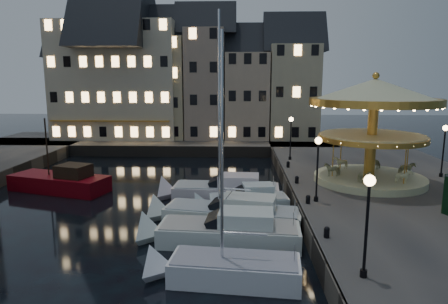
{
  "coord_description": "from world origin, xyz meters",
  "views": [
    {
      "loc": [
        2.23,
        -23.9,
        9.04
      ],
      "look_at": [
        1.0,
        8.0,
        3.2
      ],
      "focal_mm": 32.0,
      "sensor_mm": 36.0,
      "label": 1
    }
  ],
  "objects_px": {
    "streetlamp_d": "(444,143)",
    "motorboat_a": "(222,270)",
    "streetlamp_c": "(291,132)",
    "motorboat_c": "(226,214)",
    "bollard_d": "(288,164)",
    "red_fishing_boat": "(61,183)",
    "streetlamp_b": "(318,160)",
    "streetlamp_a": "(368,211)",
    "motorboat_e": "(221,191)",
    "carousel": "(374,111)",
    "bollard_b": "(308,199)",
    "bollard_c": "(297,179)",
    "motorboat_b": "(222,233)",
    "bollard_a": "(327,232)",
    "motorboat_d": "(242,203)"
  },
  "relations": [
    {
      "from": "bollard_d",
      "to": "red_fishing_boat",
      "type": "distance_m",
      "value": 19.3
    },
    {
      "from": "streetlamp_c",
      "to": "bollard_d",
      "type": "distance_m",
      "value": 4.29
    },
    {
      "from": "bollard_b",
      "to": "motorboat_c",
      "type": "height_order",
      "value": "motorboat_c"
    },
    {
      "from": "motorboat_c",
      "to": "motorboat_e",
      "type": "xyz_separation_m",
      "value": [
        -0.59,
        5.34,
        -0.04
      ]
    },
    {
      "from": "red_fishing_boat",
      "to": "streetlamp_d",
      "type": "bearing_deg",
      "value": 1.54
    },
    {
      "from": "bollard_a",
      "to": "carousel",
      "type": "height_order",
      "value": "carousel"
    },
    {
      "from": "streetlamp_b",
      "to": "bollard_a",
      "type": "xyz_separation_m",
      "value": [
        -0.6,
        -6.0,
        -2.41
      ]
    },
    {
      "from": "streetlamp_a",
      "to": "streetlamp_b",
      "type": "height_order",
      "value": "same"
    },
    {
      "from": "streetlamp_b",
      "to": "bollard_a",
      "type": "relative_size",
      "value": 7.32
    },
    {
      "from": "bollard_c",
      "to": "motorboat_d",
      "type": "height_order",
      "value": "motorboat_d"
    },
    {
      "from": "bollard_a",
      "to": "streetlamp_d",
      "type": "bearing_deg",
      "value": 47.53
    },
    {
      "from": "motorboat_c",
      "to": "bollard_b",
      "type": "bearing_deg",
      "value": 5.33
    },
    {
      "from": "carousel",
      "to": "motorboat_e",
      "type": "bearing_deg",
      "value": -176.54
    },
    {
      "from": "motorboat_a",
      "to": "motorboat_e",
      "type": "relative_size",
      "value": 1.27
    },
    {
      "from": "bollard_d",
      "to": "motorboat_c",
      "type": "bearing_deg",
      "value": -115.08
    },
    {
      "from": "bollard_c",
      "to": "motorboat_b",
      "type": "bearing_deg",
      "value": -122.13
    },
    {
      "from": "bollard_b",
      "to": "bollard_d",
      "type": "bearing_deg",
      "value": 90.0
    },
    {
      "from": "motorboat_c",
      "to": "motorboat_d",
      "type": "relative_size",
      "value": 1.98
    },
    {
      "from": "bollard_a",
      "to": "red_fishing_boat",
      "type": "bearing_deg",
      "value": 147.21
    },
    {
      "from": "streetlamp_a",
      "to": "motorboat_e",
      "type": "height_order",
      "value": "streetlamp_a"
    },
    {
      "from": "streetlamp_a",
      "to": "motorboat_e",
      "type": "distance_m",
      "value": 16.06
    },
    {
      "from": "streetlamp_c",
      "to": "red_fishing_boat",
      "type": "bearing_deg",
      "value": -159.41
    },
    {
      "from": "streetlamp_c",
      "to": "red_fishing_boat",
      "type": "xyz_separation_m",
      "value": [
        -19.5,
        -7.33,
        -3.31
      ]
    },
    {
      "from": "bollard_c",
      "to": "carousel",
      "type": "bearing_deg",
      "value": 5.62
    },
    {
      "from": "streetlamp_d",
      "to": "motorboat_a",
      "type": "relative_size",
      "value": 0.36
    },
    {
      "from": "streetlamp_b",
      "to": "bollard_d",
      "type": "relative_size",
      "value": 7.32
    },
    {
      "from": "motorboat_b",
      "to": "motorboat_e",
      "type": "xyz_separation_m",
      "value": [
        -0.44,
        8.29,
        0.0
      ]
    },
    {
      "from": "streetlamp_d",
      "to": "bollard_c",
      "type": "height_order",
      "value": "streetlamp_d"
    },
    {
      "from": "streetlamp_b",
      "to": "motorboat_b",
      "type": "distance_m",
      "value": 7.84
    },
    {
      "from": "streetlamp_c",
      "to": "motorboat_c",
      "type": "bearing_deg",
      "value": -111.62
    },
    {
      "from": "streetlamp_c",
      "to": "red_fishing_boat",
      "type": "relative_size",
      "value": 0.48
    },
    {
      "from": "streetlamp_c",
      "to": "carousel",
      "type": "bearing_deg",
      "value": -59.56
    },
    {
      "from": "bollard_a",
      "to": "carousel",
      "type": "distance_m",
      "value": 13.39
    },
    {
      "from": "bollard_a",
      "to": "bollard_d",
      "type": "bearing_deg",
      "value": 90.0
    },
    {
      "from": "bollard_a",
      "to": "streetlamp_c",
      "type": "bearing_deg",
      "value": 88.24
    },
    {
      "from": "streetlamp_c",
      "to": "motorboat_b",
      "type": "xyz_separation_m",
      "value": [
        -5.89,
        -17.43,
        -3.37
      ]
    },
    {
      "from": "bollard_a",
      "to": "carousel",
      "type": "relative_size",
      "value": 0.06
    },
    {
      "from": "streetlamp_b",
      "to": "carousel",
      "type": "height_order",
      "value": "carousel"
    },
    {
      "from": "carousel",
      "to": "motorboat_d",
      "type": "bearing_deg",
      "value": -159.97
    },
    {
      "from": "carousel",
      "to": "motorboat_a",
      "type": "bearing_deg",
      "value": -128.96
    },
    {
      "from": "motorboat_a",
      "to": "motorboat_c",
      "type": "bearing_deg",
      "value": 90.35
    },
    {
      "from": "streetlamp_c",
      "to": "bollard_b",
      "type": "height_order",
      "value": "streetlamp_c"
    },
    {
      "from": "bollard_d",
      "to": "streetlamp_b",
      "type": "bearing_deg",
      "value": -86.57
    },
    {
      "from": "streetlamp_d",
      "to": "motorboat_a",
      "type": "bearing_deg",
      "value": -138.31
    },
    {
      "from": "streetlamp_d",
      "to": "bollard_a",
      "type": "relative_size",
      "value": 7.32
    },
    {
      "from": "bollard_d",
      "to": "carousel",
      "type": "bearing_deg",
      "value": -41.65
    },
    {
      "from": "bollard_b",
      "to": "motorboat_a",
      "type": "distance_m",
      "value": 9.24
    },
    {
      "from": "bollard_a",
      "to": "red_fishing_boat",
      "type": "xyz_separation_m",
      "value": [
        -18.9,
        12.17,
        -0.89
      ]
    },
    {
      "from": "bollard_c",
      "to": "carousel",
      "type": "relative_size",
      "value": 0.06
    },
    {
      "from": "bollard_c",
      "to": "motorboat_c",
      "type": "distance_m",
      "value": 7.57
    }
  ]
}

